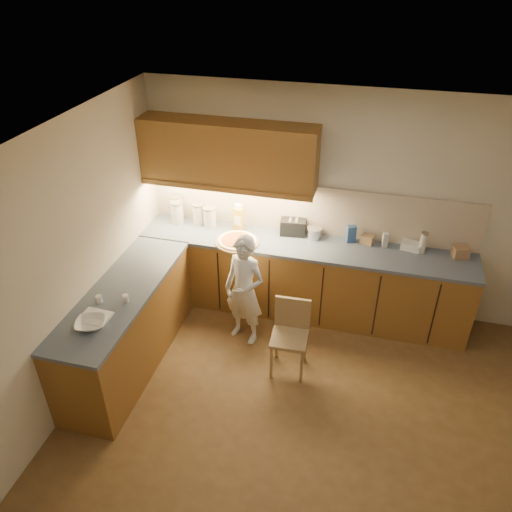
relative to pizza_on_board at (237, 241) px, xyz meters
name	(u,v)px	position (x,y,z in m)	size (l,w,h in m)	color
room	(319,278)	(1.11, -1.54, 0.73)	(4.54, 4.50, 2.62)	brown
l_counter	(246,293)	(0.18, -0.29, -0.48)	(3.77, 2.62, 0.92)	olive
backsplash	(310,210)	(0.73, 0.45, 0.27)	(3.75, 0.02, 0.58)	#C7B49A
upper_cabinets	(228,154)	(-0.17, 0.29, 0.91)	(1.95, 0.36, 0.73)	olive
pizza_on_board	(237,241)	(0.00, 0.00, 0.00)	(0.49, 0.49, 0.20)	tan
child	(245,290)	(0.22, -0.49, -0.30)	(0.47, 0.31, 1.29)	silver
wooden_chair	(291,331)	(0.79, -0.80, -0.48)	(0.38, 0.38, 0.80)	tan
mixing_bowl	(90,324)	(-0.84, -1.70, 0.01)	(0.26, 0.26, 0.06)	white
canister_a	(177,208)	(-0.86, 0.35, 0.14)	(0.16, 0.16, 0.31)	silver
canister_b	(177,212)	(-0.83, 0.29, 0.11)	(0.15, 0.15, 0.27)	beige
canister_c	(198,214)	(-0.57, 0.31, 0.11)	(0.14, 0.14, 0.26)	beige
canister_d	(210,217)	(-0.42, 0.29, 0.11)	(0.16, 0.16, 0.25)	beige
oil_jug	(239,218)	(-0.07, 0.30, 0.13)	(0.13, 0.11, 0.33)	gold
toaster	(293,227)	(0.57, 0.35, 0.07)	(0.30, 0.19, 0.19)	black
steel_pot	(314,233)	(0.82, 0.33, 0.04)	(0.17, 0.17, 0.13)	#ACADB1
blue_box	(351,234)	(1.23, 0.35, 0.08)	(0.10, 0.07, 0.20)	#305291
card_box_a	(367,240)	(1.41, 0.36, 0.03)	(0.14, 0.10, 0.10)	#A48058
white_bottle	(385,240)	(1.60, 0.33, 0.06)	(0.06, 0.06, 0.17)	silver
flat_pack	(411,246)	(1.89, 0.35, 0.02)	(0.20, 0.14, 0.08)	silver
tall_jar	(423,243)	(2.00, 0.31, 0.10)	(0.08, 0.08, 0.25)	white
card_box_b	(461,252)	(2.40, 0.32, 0.04)	(0.16, 0.13, 0.13)	tan
dough_cloth	(95,317)	(-0.87, -1.59, -0.01)	(0.27, 0.21, 0.02)	white
spice_jar_a	(99,299)	(-0.95, -1.37, 0.02)	(0.06, 0.06, 0.07)	silver
spice_jar_b	(126,298)	(-0.71, -1.30, 0.02)	(0.06, 0.06, 0.08)	white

